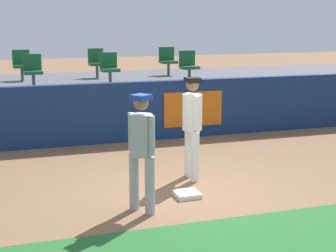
{
  "coord_description": "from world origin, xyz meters",
  "views": [
    {
      "loc": [
        -3.01,
        -7.99,
        2.94
      ],
      "look_at": [
        -0.07,
        0.88,
        1.0
      ],
      "focal_mm": 56.84,
      "sensor_mm": 36.0,
      "label": 1
    }
  ],
  "objects_px": {
    "first_base": "(187,194)",
    "player_runner_visitor": "(141,145)",
    "seat_back_left": "(21,63)",
    "seat_front_center": "(109,67)",
    "seat_back_center": "(96,61)",
    "seat_front_right": "(189,65)",
    "seat_back_right": "(168,59)",
    "seat_front_left": "(33,69)",
    "player_fielder_home": "(192,121)"
  },
  "relations": [
    {
      "from": "seat_front_center",
      "to": "seat_back_right",
      "type": "height_order",
      "value": "same"
    },
    {
      "from": "first_base",
      "to": "seat_back_right",
      "type": "distance_m",
      "value": 7.9
    },
    {
      "from": "seat_back_left",
      "to": "seat_front_center",
      "type": "relative_size",
      "value": 1.0
    },
    {
      "from": "first_base",
      "to": "player_runner_visitor",
      "type": "distance_m",
      "value": 1.41
    },
    {
      "from": "seat_front_right",
      "to": "seat_back_right",
      "type": "relative_size",
      "value": 1.0
    },
    {
      "from": "player_runner_visitor",
      "to": "seat_back_center",
      "type": "xyz_separation_m",
      "value": [
        0.84,
        7.87,
        0.6
      ]
    },
    {
      "from": "player_runner_visitor",
      "to": "seat_front_right",
      "type": "relative_size",
      "value": 2.16
    },
    {
      "from": "first_base",
      "to": "player_runner_visitor",
      "type": "bearing_deg",
      "value": -154.12
    },
    {
      "from": "seat_front_left",
      "to": "seat_back_left",
      "type": "bearing_deg",
      "value": 95.42
    },
    {
      "from": "first_base",
      "to": "seat_back_left",
      "type": "distance_m",
      "value": 7.91
    },
    {
      "from": "seat_front_right",
      "to": "seat_back_left",
      "type": "bearing_deg",
      "value": 157.16
    },
    {
      "from": "first_base",
      "to": "seat_back_left",
      "type": "relative_size",
      "value": 0.48
    },
    {
      "from": "player_fielder_home",
      "to": "seat_back_right",
      "type": "xyz_separation_m",
      "value": [
        1.69,
        6.51,
        0.57
      ]
    },
    {
      "from": "player_runner_visitor",
      "to": "seat_front_right",
      "type": "distance_m",
      "value": 6.8
    },
    {
      "from": "player_fielder_home",
      "to": "seat_front_center",
      "type": "xyz_separation_m",
      "value": [
        -0.49,
        4.71,
        0.57
      ]
    },
    {
      "from": "first_base",
      "to": "seat_front_right",
      "type": "height_order",
      "value": "seat_front_right"
    },
    {
      "from": "player_fielder_home",
      "to": "player_runner_visitor",
      "type": "height_order",
      "value": "player_fielder_home"
    },
    {
      "from": "first_base",
      "to": "seat_front_left",
      "type": "distance_m",
      "value": 6.19
    },
    {
      "from": "first_base",
      "to": "seat_back_center",
      "type": "bearing_deg",
      "value": 90.39
    },
    {
      "from": "first_base",
      "to": "seat_back_right",
      "type": "xyz_separation_m",
      "value": [
        2.12,
        7.44,
        1.61
      ]
    },
    {
      "from": "seat_back_center",
      "to": "seat_front_center",
      "type": "bearing_deg",
      "value": -90.23
    },
    {
      "from": "seat_front_right",
      "to": "player_runner_visitor",
      "type": "bearing_deg",
      "value": -116.4
    },
    {
      "from": "player_fielder_home",
      "to": "seat_front_right",
      "type": "bearing_deg",
      "value": 161.51
    },
    {
      "from": "player_runner_visitor",
      "to": "seat_back_left",
      "type": "relative_size",
      "value": 2.16
    },
    {
      "from": "seat_back_left",
      "to": "seat_front_right",
      "type": "height_order",
      "value": "same"
    },
    {
      "from": "seat_front_center",
      "to": "seat_back_right",
      "type": "relative_size",
      "value": 1.0
    },
    {
      "from": "seat_back_left",
      "to": "seat_front_left",
      "type": "relative_size",
      "value": 1.0
    },
    {
      "from": "player_fielder_home",
      "to": "seat_back_center",
      "type": "relative_size",
      "value": 2.22
    },
    {
      "from": "seat_front_left",
      "to": "player_runner_visitor",
      "type": "bearing_deg",
      "value": -79.83
    },
    {
      "from": "seat_back_center",
      "to": "player_runner_visitor",
      "type": "bearing_deg",
      "value": -96.1
    },
    {
      "from": "player_fielder_home",
      "to": "seat_front_right",
      "type": "distance_m",
      "value": 5.04
    },
    {
      "from": "seat_back_center",
      "to": "player_fielder_home",
      "type": "bearing_deg",
      "value": -85.73
    },
    {
      "from": "seat_front_center",
      "to": "player_runner_visitor",
      "type": "bearing_deg",
      "value": -97.82
    },
    {
      "from": "seat_front_left",
      "to": "player_fielder_home",
      "type": "bearing_deg",
      "value": -62.85
    },
    {
      "from": "first_base",
      "to": "seat_back_center",
      "type": "relative_size",
      "value": 0.48
    },
    {
      "from": "first_base",
      "to": "seat_front_center",
      "type": "xyz_separation_m",
      "value": [
        -0.06,
        5.64,
        1.61
      ]
    },
    {
      "from": "seat_front_left",
      "to": "first_base",
      "type": "bearing_deg",
      "value": -70.64
    },
    {
      "from": "player_fielder_home",
      "to": "seat_front_left",
      "type": "bearing_deg",
      "value": -151.65
    },
    {
      "from": "first_base",
      "to": "seat_front_left",
      "type": "xyz_separation_m",
      "value": [
        -1.98,
        5.64,
        1.61
      ]
    },
    {
      "from": "seat_front_right",
      "to": "seat_back_right",
      "type": "bearing_deg",
      "value": 89.92
    },
    {
      "from": "first_base",
      "to": "seat_back_right",
      "type": "bearing_deg",
      "value": 74.06
    },
    {
      "from": "first_base",
      "to": "seat_front_left",
      "type": "relative_size",
      "value": 0.48
    },
    {
      "from": "seat_back_right",
      "to": "seat_front_center",
      "type": "bearing_deg",
      "value": -140.48
    },
    {
      "from": "player_fielder_home",
      "to": "seat_back_left",
      "type": "height_order",
      "value": "seat_back_left"
    },
    {
      "from": "first_base",
      "to": "seat_front_center",
      "type": "height_order",
      "value": "seat_front_center"
    },
    {
      "from": "seat_back_center",
      "to": "seat_back_right",
      "type": "xyz_separation_m",
      "value": [
        2.18,
        0.0,
        0.0
      ]
    },
    {
      "from": "first_base",
      "to": "seat_back_left",
      "type": "height_order",
      "value": "seat_back_left"
    },
    {
      "from": "first_base",
      "to": "seat_back_center",
      "type": "height_order",
      "value": "seat_back_center"
    },
    {
      "from": "seat_front_left",
      "to": "seat_back_center",
      "type": "xyz_separation_m",
      "value": [
        1.93,
        1.8,
        -0.0
      ]
    },
    {
      "from": "seat_back_left",
      "to": "seat_front_center",
      "type": "height_order",
      "value": "same"
    }
  ]
}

